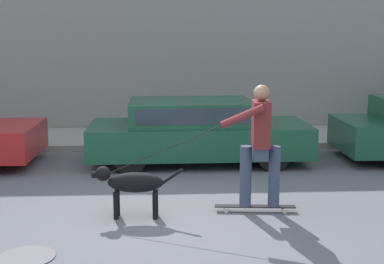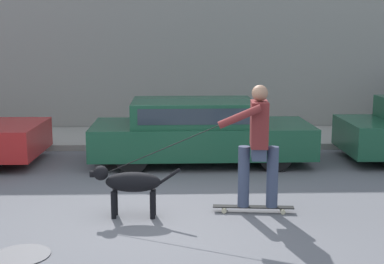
% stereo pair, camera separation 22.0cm
% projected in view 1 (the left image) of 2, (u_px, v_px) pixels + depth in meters
% --- Properties ---
extents(ground_plane, '(36.00, 36.00, 0.00)m').
position_uv_depth(ground_plane, '(161.00, 223.00, 7.10)').
color(ground_plane, slate).
extents(back_wall, '(32.00, 0.30, 5.08)m').
position_uv_depth(back_wall, '(161.00, 32.00, 13.54)').
color(back_wall, gray).
rests_on(back_wall, ground_plane).
extents(sidewalk_curb, '(30.00, 2.31, 0.13)m').
position_uv_depth(sidewalk_curb, '(162.00, 138.00, 12.68)').
color(sidewalk_curb, '#A39E93').
rests_on(sidewalk_curb, ground_plane).
extents(parked_car_1, '(4.24, 1.78, 1.23)m').
position_uv_depth(parked_car_1, '(197.00, 132.00, 10.38)').
color(parked_car_1, black).
rests_on(parked_car_1, ground_plane).
extents(dog, '(1.24, 0.31, 0.72)m').
position_uv_depth(dog, '(132.00, 183.00, 7.24)').
color(dog, black).
rests_on(dog, ground_plane).
extents(skateboarder, '(2.68, 0.66, 1.80)m').
position_uv_depth(skateboarder, '(260.00, 141.00, 7.38)').
color(skateboarder, beige).
rests_on(skateboarder, ground_plane).
extents(manhole_cover, '(0.64, 0.64, 0.01)m').
position_uv_depth(manhole_cover, '(26.00, 257.00, 6.00)').
color(manhole_cover, '#38383D').
rests_on(manhole_cover, ground_plane).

